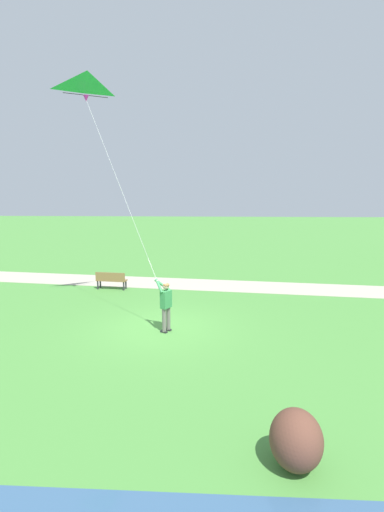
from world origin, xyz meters
The scene contains 6 objects.
ground_plane centered at (0.00, 0.00, 0.00)m, with size 120.00×120.00×0.00m, color #4C8E3D.
walkway_path centered at (-6.33, 2.00, 0.01)m, with size 2.40×32.00×0.02m, color #B7AD99.
person_kite_flyer centered at (0.31, 0.22, 1.05)m, with size 0.53×0.62×1.83m.
flying_kite centered at (-1.22, -2.63, 8.41)m, with size 2.08×3.46×7.07m.
park_bench_near_walkway centered at (-5.24, -3.16, 0.51)m, with size 0.61×1.54×0.88m.
lakeside_shrub centered at (6.71, 3.29, 0.53)m, with size 1.04×0.92×1.06m, color brown.
Camera 1 is at (12.78, 1.80, 4.79)m, focal length 26.73 mm.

